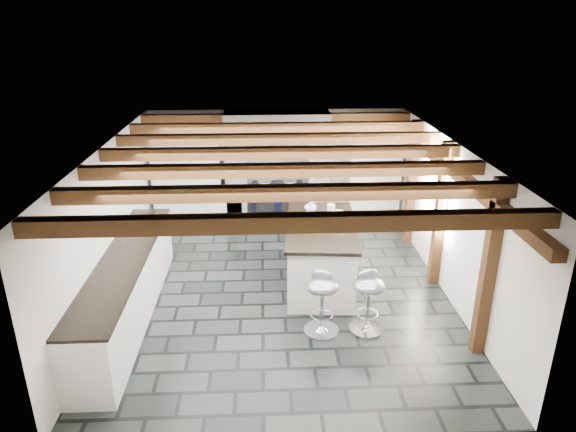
{
  "coord_description": "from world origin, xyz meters",
  "views": [
    {
      "loc": [
        -0.26,
        -6.98,
        4.0
      ],
      "look_at": [
        0.1,
        0.4,
        1.1
      ],
      "focal_mm": 32.0,
      "sensor_mm": 36.0,
      "label": 1
    }
  ],
  "objects_px": {
    "range_cooker": "(278,204)",
    "kitchen_island": "(320,253)",
    "bar_stool_near": "(368,295)",
    "bar_stool_far": "(322,296)"
  },
  "relations": [
    {
      "from": "range_cooker",
      "to": "kitchen_island",
      "type": "relative_size",
      "value": 0.48
    },
    {
      "from": "range_cooker",
      "to": "kitchen_island",
      "type": "height_order",
      "value": "kitchen_island"
    },
    {
      "from": "kitchen_island",
      "to": "bar_stool_far",
      "type": "distance_m",
      "value": 1.37
    },
    {
      "from": "range_cooker",
      "to": "bar_stool_far",
      "type": "bearing_deg",
      "value": -82.71
    },
    {
      "from": "range_cooker",
      "to": "bar_stool_near",
      "type": "height_order",
      "value": "range_cooker"
    },
    {
      "from": "bar_stool_near",
      "to": "bar_stool_far",
      "type": "height_order",
      "value": "bar_stool_far"
    },
    {
      "from": "range_cooker",
      "to": "bar_stool_far",
      "type": "height_order",
      "value": "range_cooker"
    },
    {
      "from": "bar_stool_near",
      "to": "bar_stool_far",
      "type": "bearing_deg",
      "value": 166.86
    },
    {
      "from": "kitchen_island",
      "to": "bar_stool_near",
      "type": "bearing_deg",
      "value": -65.37
    },
    {
      "from": "kitchen_island",
      "to": "bar_stool_near",
      "type": "xyz_separation_m",
      "value": [
        0.49,
        -1.36,
        0.03
      ]
    }
  ]
}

